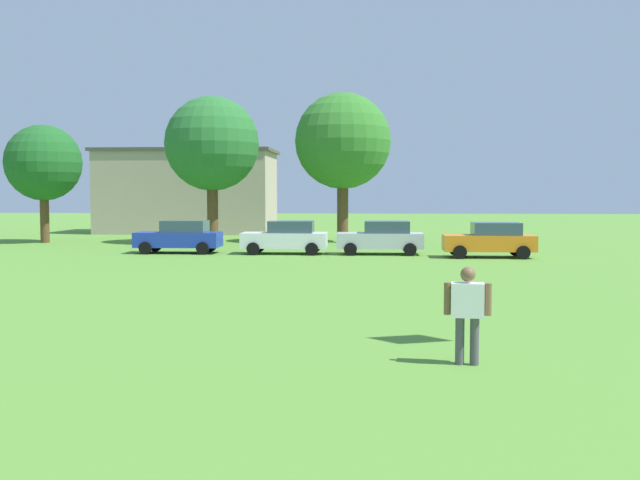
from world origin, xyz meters
TOP-DOWN VIEW (x-y plane):
  - ground_plane at (0.00, 30.00)m, footprint 160.00×160.00m
  - adult_bystander at (6.76, 12.82)m, footprint 0.85×0.38m
  - parked_car_blue_0 at (-4.77, 37.19)m, footprint 4.30×2.02m
  - parked_car_white_1 at (0.72, 37.06)m, footprint 4.30×2.02m
  - parked_car_silver_2 at (5.56, 37.11)m, footprint 4.30×2.02m
  - parked_car_orange_3 at (10.73, 35.63)m, footprint 4.30×2.02m
  - tree_far_left at (-15.14, 44.50)m, footprint 4.67×4.67m
  - tree_center at (-4.67, 44.75)m, footprint 5.75×5.75m
  - tree_far_right at (3.25, 46.01)m, footprint 5.95×5.95m
  - house_left at (-9.13, 56.78)m, footprint 13.50×7.07m

SIDE VIEW (x-z plane):
  - ground_plane at x=0.00m, z-range 0.00..0.00m
  - parked_car_blue_0 at x=-4.77m, z-range 0.02..1.70m
  - parked_car_white_1 at x=0.72m, z-range 0.02..1.70m
  - parked_car_silver_2 at x=5.56m, z-range 0.02..1.70m
  - parked_car_orange_3 at x=10.73m, z-range 0.02..1.70m
  - adult_bystander at x=6.76m, z-range 0.17..1.95m
  - house_left at x=-9.13m, z-range 0.01..6.41m
  - tree_far_left at x=-15.14m, z-range 1.27..8.55m
  - tree_center at x=-4.67m, z-range 1.57..10.52m
  - tree_far_right at x=3.25m, z-range 1.62..10.89m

